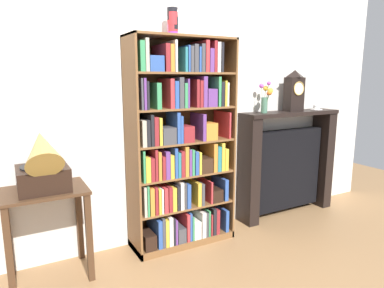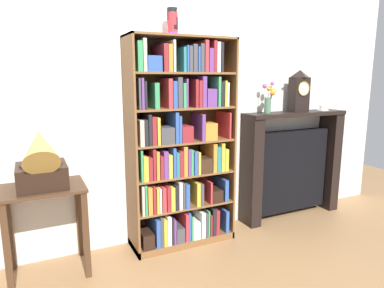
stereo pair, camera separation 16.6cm
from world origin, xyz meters
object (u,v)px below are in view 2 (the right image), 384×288
at_px(bookshelf, 180,151).
at_px(gramophone, 41,163).
at_px(side_table_left, 45,210).
at_px(fireplace_mantel, 291,165).
at_px(mantel_clock, 299,91).
at_px(cup_stack, 172,22).
at_px(flower_vase, 269,98).
at_px(teacup_with_saucer, 323,108).

relative_size(bookshelf, gramophone, 3.56).
xyz_separation_m(side_table_left, fireplace_mantel, (2.44, 0.11, 0.04)).
bearing_deg(mantel_clock, gramophone, -176.85).
xyz_separation_m(bookshelf, side_table_left, (-1.11, -0.03, -0.34)).
height_order(bookshelf, fireplace_mantel, bookshelf).
distance_m(cup_stack, gramophone, 1.50).
bearing_deg(side_table_left, gramophone, -90.00).
xyz_separation_m(bookshelf, mantel_clock, (1.37, 0.05, 0.49)).
bearing_deg(fireplace_mantel, bookshelf, -176.79).
xyz_separation_m(cup_stack, flower_vase, (1.01, -0.01, -0.64)).
bearing_deg(fireplace_mantel, gramophone, -176.23).
height_order(cup_stack, flower_vase, cup_stack).
height_order(cup_stack, teacup_with_saucer, cup_stack).
relative_size(flower_vase, teacup_with_saucer, 2.40).
distance_m(bookshelf, side_table_left, 1.16).
distance_m(side_table_left, mantel_clock, 2.61).
bearing_deg(gramophone, teacup_with_saucer, 2.80).
bearing_deg(side_table_left, cup_stack, 4.44).
height_order(fireplace_mantel, flower_vase, flower_vase).
height_order(cup_stack, fireplace_mantel, cup_stack).
relative_size(fireplace_mantel, flower_vase, 3.78).
bearing_deg(gramophone, flower_vase, 3.60).
xyz_separation_m(gramophone, flower_vase, (2.09, 0.13, 0.40)).
bearing_deg(teacup_with_saucer, cup_stack, -179.98).
height_order(bookshelf, side_table_left, bookshelf).
relative_size(bookshelf, flower_vase, 5.78).
distance_m(side_table_left, flower_vase, 2.23).
bearing_deg(flower_vase, side_table_left, -177.88).
xyz_separation_m(cup_stack, side_table_left, (-1.08, -0.08, -1.41)).
relative_size(mantel_clock, flower_vase, 1.36).
bearing_deg(flower_vase, bookshelf, -177.35).
bearing_deg(teacup_with_saucer, gramophone, -177.20).
bearing_deg(fireplace_mantel, teacup_with_saucer, -3.38).
relative_size(gramophone, flower_vase, 1.62).
distance_m(fireplace_mantel, mantel_clock, 0.79).
distance_m(mantel_clock, teacup_with_saucer, 0.40).
relative_size(cup_stack, gramophone, 0.44).
distance_m(fireplace_mantel, teacup_with_saucer, 0.71).
distance_m(bookshelf, fireplace_mantel, 1.37).
distance_m(mantel_clock, flower_vase, 0.39).
relative_size(fireplace_mantel, teacup_with_saucer, 9.08).
bearing_deg(cup_stack, mantel_clock, -0.07).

